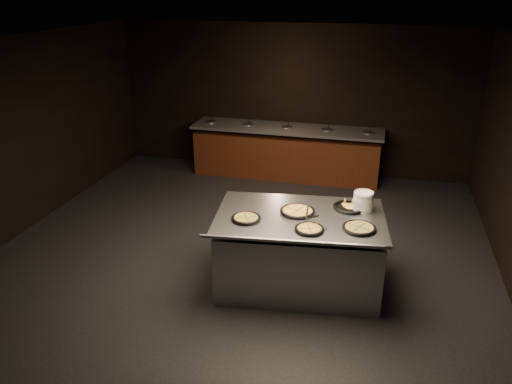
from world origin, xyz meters
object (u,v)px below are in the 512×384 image
plate_stack (363,201)px  pan_cheese_whole (298,211)px  serving_counter (299,253)px  pan_veggie_whole (246,218)px

plate_stack → pan_cheese_whole: 0.82m
pan_cheese_whole → serving_counter: bearing=-59.5°
plate_stack → pan_veggie_whole: (-1.33, -0.62, -0.10)m
pan_cheese_whole → plate_stack: bearing=19.3°
plate_stack → pan_cheese_whole: bearing=-160.7°
serving_counter → pan_veggie_whole: bearing=-163.2°
plate_stack → pan_veggie_whole: plate_stack is taller
serving_counter → plate_stack: plate_stack is taller
serving_counter → pan_cheese_whole: 0.54m
serving_counter → plate_stack: 1.02m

